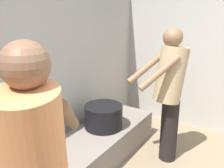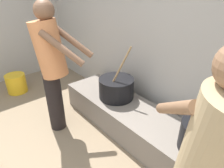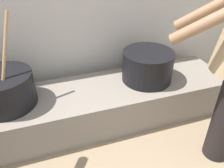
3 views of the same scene
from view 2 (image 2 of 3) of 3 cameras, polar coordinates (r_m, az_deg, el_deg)
block_enclosure_rear at (r=2.67m, az=11.31°, el=11.48°), size 5.36×0.20×2.07m
hearth_ledge at (r=2.43m, az=10.64°, el=-13.27°), size 2.76×0.60×0.35m
cooking_pot_main at (r=2.62m, az=1.28°, el=-1.14°), size 0.47×0.47×0.73m
cooking_pot_secondary at (r=2.03m, az=25.72°, el=-13.93°), size 0.47×0.47×0.28m
cook_in_orange_shirt at (r=2.36m, az=-17.24°, el=5.74°), size 0.73×0.65×1.61m
bucket_yellow_plastic at (r=3.85m, az=-26.15°, el=0.19°), size 0.33×0.33×0.33m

